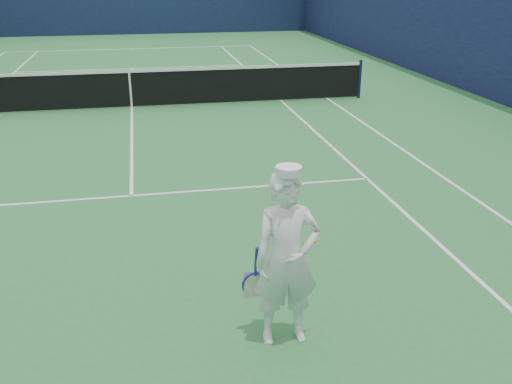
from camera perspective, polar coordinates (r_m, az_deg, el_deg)
The scene contains 5 objects.
ground at distance 15.74m, azimuth -12.30°, elevation 8.22°, with size 80.00×80.00×0.00m, color #2A7038.
court_markings at distance 15.74m, azimuth -12.30°, elevation 8.24°, with size 11.03×23.83×0.01m.
windscreen_fence at distance 15.41m, azimuth -12.91°, elevation 15.46°, with size 20.12×36.12×4.00m.
tennis_net at distance 15.62m, azimuth -12.47°, elevation 10.20°, with size 12.88×0.09×1.07m.
tennis_player at distance 5.53m, azimuth 3.08°, elevation -6.73°, with size 0.77×0.47×1.85m.
Camera 1 is at (0.29, -15.33, 3.53)m, focal length 40.00 mm.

